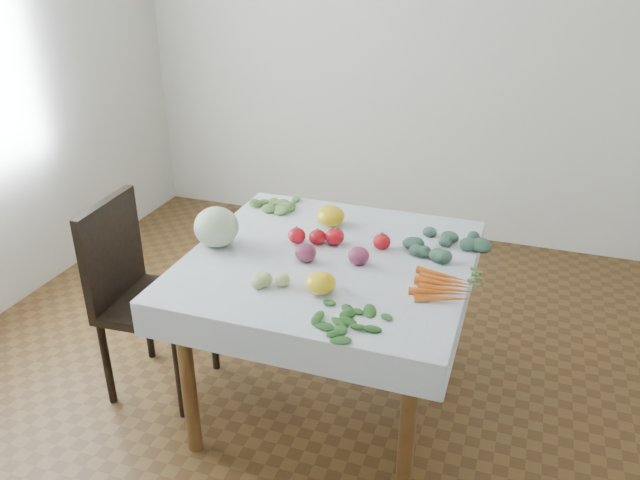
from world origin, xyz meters
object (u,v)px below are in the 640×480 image
object	(u,v)px
chair	(137,286)
heirloom_back	(331,216)
carrot_bunch	(444,286)
table	(329,279)
cabbage	(216,227)

from	to	relation	value
chair	heirloom_back	size ratio (longest dim) A/B	7.25
chair	carrot_bunch	distance (m)	1.36
carrot_bunch	heirloom_back	bearing A→B (deg)	144.10
heirloom_back	carrot_bunch	world-z (taller)	heirloom_back
table	cabbage	bearing A→B (deg)	-174.28
chair	heirloom_back	bearing A→B (deg)	29.24
table	cabbage	distance (m)	0.52
cabbage	chair	bearing A→B (deg)	-168.53
table	cabbage	world-z (taller)	cabbage
chair	cabbage	distance (m)	0.50
chair	carrot_bunch	xyz separation A→B (m)	(1.34, 0.01, 0.24)
chair	heirloom_back	world-z (taller)	chair
chair	heirloom_back	xyz separation A→B (m)	(0.77, 0.43, 0.27)
cabbage	heirloom_back	world-z (taller)	cabbage
chair	cabbage	size ratio (longest dim) A/B	4.94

